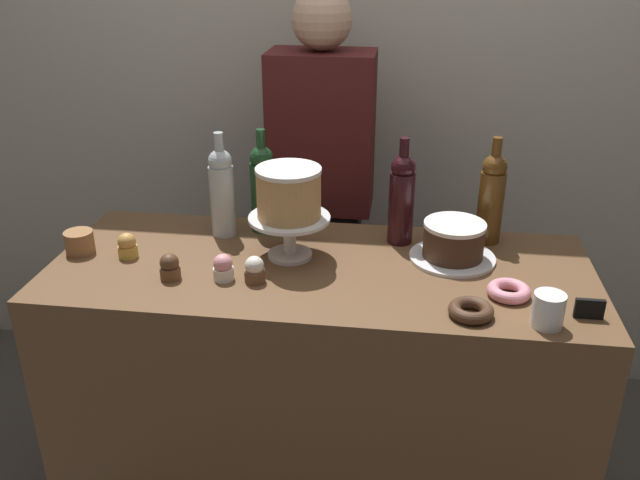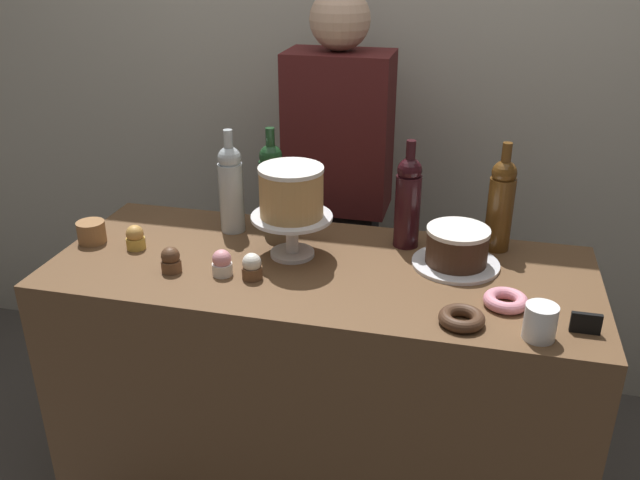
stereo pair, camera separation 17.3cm
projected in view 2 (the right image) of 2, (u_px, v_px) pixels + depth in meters
back_wall at (376, 66)px, 2.50m from camera, size 6.00×0.05×2.60m
display_counter at (320, 394)px, 2.08m from camera, size 1.53×0.62×0.90m
cake_stand_pedestal at (292, 228)px, 1.92m from camera, size 0.23×0.23×0.13m
white_layer_cake at (291, 191)px, 1.87m from camera, size 0.18×0.18×0.14m
silver_serving_platter at (455, 264)px, 1.89m from camera, size 0.25×0.25×0.01m
chocolate_round_cake at (457, 245)px, 1.87m from camera, size 0.18×0.18×0.10m
wine_bottle_dark_red at (408, 200)px, 1.96m from camera, size 0.08×0.08×0.33m
wine_bottle_amber at (501, 203)px, 1.93m from camera, size 0.08×0.08×0.33m
wine_bottle_green at (272, 185)px, 2.08m from camera, size 0.08×0.08×0.33m
wine_bottle_clear at (231, 187)px, 2.06m from camera, size 0.08×0.08×0.33m
cupcake_strawberry at (222, 263)px, 1.83m from camera, size 0.06×0.06×0.07m
cupcake_chocolate at (171, 260)px, 1.85m from camera, size 0.06×0.06×0.07m
cupcake_caramel at (135, 238)px, 1.98m from camera, size 0.06×0.06×0.07m
cupcake_vanilla at (252, 267)px, 1.81m from camera, size 0.06×0.06×0.07m
donut_chocolate at (462, 318)px, 1.60m from camera, size 0.11×0.11×0.03m
donut_pink at (506, 301)px, 1.68m from camera, size 0.11×0.11×0.03m
cookie_stack at (91, 232)px, 2.02m from camera, size 0.08×0.08×0.07m
price_sign_chalkboard at (586, 323)px, 1.56m from camera, size 0.07×0.01×0.05m
coffee_cup_ceramic at (540, 322)px, 1.54m from camera, size 0.08×0.08×0.08m
barista_figure at (338, 209)px, 2.43m from camera, size 0.36×0.22×1.60m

